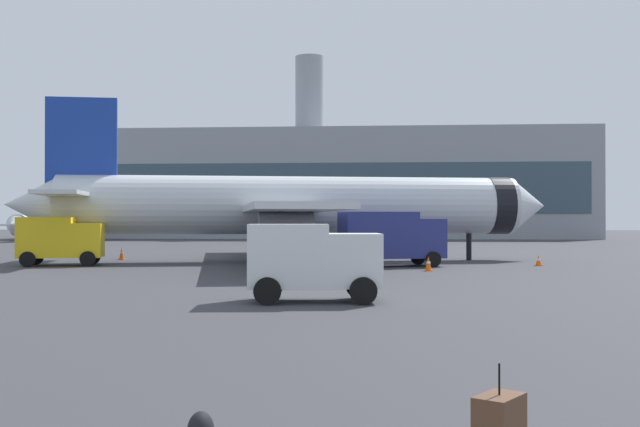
# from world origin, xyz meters

# --- Properties ---
(airplane_at_gate) EXTENTS (35.53, 32.29, 10.50)m
(airplane_at_gate) POSITION_xyz_m (-5.49, 45.66, 3.66)
(airplane_at_gate) COLOR silver
(airplane_at_gate) RESTS_ON ground
(airplane_taxiing) EXTENTS (19.29, 21.35, 6.27)m
(airplane_taxiing) POSITION_xyz_m (-44.35, 93.69, 2.18)
(airplane_taxiing) COLOR silver
(airplane_taxiing) RESTS_ON ground
(service_truck) EXTENTS (5.18, 3.45, 2.90)m
(service_truck) POSITION_xyz_m (-18.65, 40.07, 1.61)
(service_truck) COLOR yellow
(service_truck) RESTS_ON ground
(fuel_truck) EXTENTS (6.44, 4.12, 3.20)m
(fuel_truck) POSITION_xyz_m (1.03, 40.85, 1.77)
(fuel_truck) COLOR navy
(fuel_truck) RESTS_ON ground
(cargo_van) EXTENTS (4.58, 2.71, 2.60)m
(cargo_van) POSITION_xyz_m (-1.89, 21.45, 1.45)
(cargo_van) COLOR white
(cargo_van) RESTS_ON ground
(safety_cone_near) EXTENTS (0.44, 0.44, 0.63)m
(safety_cone_near) POSITION_xyz_m (9.82, 42.06, 0.31)
(safety_cone_near) COLOR #F2590C
(safety_cone_near) RESTS_ON ground
(safety_cone_mid) EXTENTS (0.44, 0.44, 0.83)m
(safety_cone_mid) POSITION_xyz_m (-17.23, 46.87, 0.41)
(safety_cone_mid) COLOR #F2590C
(safety_cone_mid) RESTS_ON ground
(safety_cone_far) EXTENTS (0.44, 0.44, 0.79)m
(safety_cone_far) POSITION_xyz_m (2.98, 36.98, 0.39)
(safety_cone_far) COLOR #F2590C
(safety_cone_far) RESTS_ON ground
(safety_cone_outer) EXTENTS (0.44, 0.44, 0.76)m
(safety_cone_outer) POSITION_xyz_m (1.58, 53.74, 0.37)
(safety_cone_outer) COLOR #F2590C
(safety_cone_outer) RESTS_ON ground
(rolling_suitcase) EXTENTS (0.69, 0.75, 1.10)m
(rolling_suitcase) POSITION_xyz_m (1.66, 4.99, 0.39)
(rolling_suitcase) COLOR brown
(rolling_suitcase) RESTS_ON ground
(terminal_building) EXTENTS (76.62, 19.40, 28.02)m
(terminal_building) POSITION_xyz_m (-6.74, 112.67, 8.14)
(terminal_building) COLOR gray
(terminal_building) RESTS_ON ground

